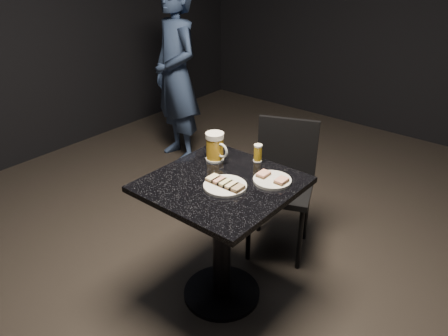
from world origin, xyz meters
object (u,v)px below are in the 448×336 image
(patron, at_px, (176,76))
(beer_tumbler, at_px, (258,153))
(table, at_px, (222,222))
(plate_large, at_px, (225,186))
(beer_mug, at_px, (215,147))
(chair, at_px, (283,178))
(plate_small, at_px, (272,180))

(patron, relative_size, beer_tumbler, 15.93)
(table, relative_size, beer_tumbler, 7.65)
(plate_large, bearing_deg, table, 147.81)
(patron, relative_size, beer_mug, 9.88)
(table, bearing_deg, beer_tumbler, 88.94)
(plate_large, relative_size, chair, 0.25)
(patron, height_order, beer_mug, patron)
(beer_mug, distance_m, chair, 0.59)
(plate_large, xyz_separation_m, beer_mug, (-0.23, 0.20, 0.07))
(plate_large, relative_size, beer_mug, 1.36)
(plate_large, relative_size, patron, 0.14)
(patron, distance_m, chair, 1.57)
(table, bearing_deg, patron, 141.88)
(patron, distance_m, beer_mug, 1.62)
(plate_small, distance_m, patron, 1.93)
(plate_small, relative_size, chair, 0.22)
(plate_small, bearing_deg, chair, 114.68)
(beer_tumbler, bearing_deg, beer_mug, -144.71)
(patron, bearing_deg, chair, -2.62)
(patron, relative_size, table, 2.08)
(beer_mug, xyz_separation_m, chair, (0.17, 0.45, -0.33))
(plate_large, bearing_deg, patron, 142.05)
(plate_small, height_order, table, plate_small)
(plate_small, bearing_deg, patron, 149.31)
(plate_small, xyz_separation_m, beer_tumbler, (-0.19, 0.14, 0.04))
(beer_mug, height_order, beer_tumbler, beer_mug)
(plate_large, distance_m, beer_tumbler, 0.34)
(patron, xyz_separation_m, beer_mug, (1.28, -0.98, 0.05))
(plate_large, height_order, table, plate_large)
(plate_small, relative_size, table, 0.26)
(plate_small, bearing_deg, plate_large, -126.86)
(patron, distance_m, table, 1.89)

